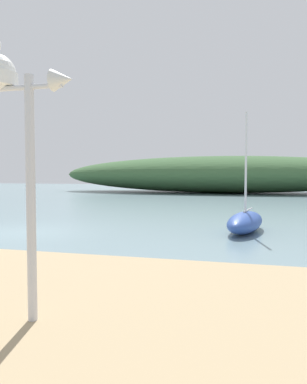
% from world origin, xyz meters
% --- Properties ---
extents(ground_plane, '(120.00, 120.00, 0.00)m').
position_xyz_m(ground_plane, '(0.00, 0.00, 0.00)').
color(ground_plane, gray).
extents(distant_hill, '(37.17, 10.60, 4.11)m').
position_xyz_m(distant_hill, '(4.75, 30.62, 2.05)').
color(distant_hill, '#3D6038').
rests_on(distant_hill, ground).
extents(mast_structure, '(1.33, 0.52, 3.47)m').
position_xyz_m(mast_structure, '(5.08, -7.36, 3.06)').
color(mast_structure, silver).
rests_on(mast_structure, beach_sand).
extents(sailboat_near_shore, '(1.66, 3.66, 4.34)m').
position_xyz_m(sailboat_near_shore, '(7.91, 2.18, 0.39)').
color(sailboat_near_shore, '#2D4C9E').
rests_on(sailboat_near_shore, ground).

